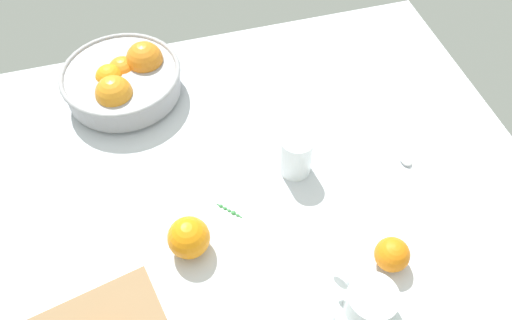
{
  "coord_description": "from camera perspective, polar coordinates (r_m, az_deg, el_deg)",
  "views": [
    {
      "loc": [
        -18.06,
        -60.82,
        89.16
      ],
      "look_at": [
        -1.02,
        -0.3,
        5.67
      ],
      "focal_mm": 35.63,
      "sensor_mm": 36.0,
      "label": 1
    }
  ],
  "objects": [
    {
      "name": "herb_sprig_0",
      "position": [
        1.04,
        -2.99,
        -5.66
      ],
      "size": [
        4.43,
        4.8,
        0.99
      ],
      "color": "#3C8C47",
      "rests_on": "ground_plane"
    },
    {
      "name": "juice_glass",
      "position": [
        1.07,
        4.5,
        0.33
      ],
      "size": [
        6.82,
        6.82,
        9.86
      ],
      "color": "white",
      "rests_on": "ground_plane"
    },
    {
      "name": "fruit_bowl",
      "position": [
        1.25,
        -14.65,
        8.67
      ],
      "size": [
        28.18,
        28.18,
        11.62
      ],
      "color": "#99999E",
      "rests_on": "ground_plane"
    },
    {
      "name": "loose_orange_0",
      "position": [
        0.97,
        -7.56,
        -8.64
      ],
      "size": [
        8.12,
        8.12,
        8.12
      ],
      "primitive_type": "sphere",
      "color": "orange",
      "rests_on": "ground_plane"
    },
    {
      "name": "ground_plane",
      "position": [
        1.11,
        0.47,
        -2.0
      ],
      "size": [
        116.32,
        94.89,
        3.0
      ],
      "primitive_type": "cube",
      "color": "silver"
    },
    {
      "name": "loose_orange_1",
      "position": [
        0.99,
        15.03,
        -10.22
      ],
      "size": [
        6.59,
        6.59,
        6.59
      ],
      "primitive_type": "sphere",
      "color": "orange",
      "rests_on": "ground_plane"
    },
    {
      "name": "juice_pitcher",
      "position": [
        0.9,
        11.92,
        -17.06
      ],
      "size": [
        11.32,
        14.65,
        16.69
      ],
      "color": "white",
      "rests_on": "ground_plane"
    },
    {
      "name": "spoon",
      "position": [
        1.17,
        15.54,
        1.11
      ],
      "size": [
        3.83,
        15.15,
        1.0
      ],
      "color": "silver",
      "rests_on": "ground_plane"
    }
  ]
}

